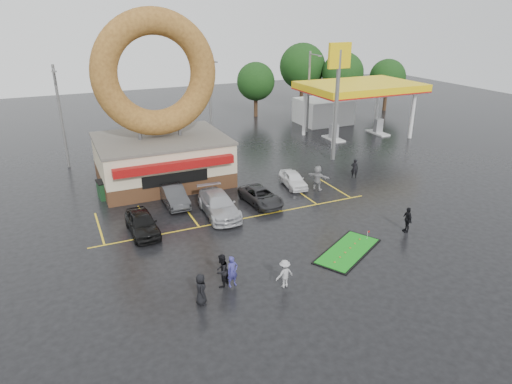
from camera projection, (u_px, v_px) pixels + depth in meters
name	position (u px, v px, depth m)	size (l,w,h in m)	color
ground	(263.00, 240.00, 28.20)	(120.00, 120.00, 0.00)	black
donut_shop	(160.00, 128.00, 36.34)	(10.20, 8.70, 13.50)	#472B19
gas_station	(343.00, 99.00, 52.14)	(12.30, 13.65, 5.90)	silver
shell_sign	(338.00, 80.00, 40.54)	(2.20, 0.36, 10.60)	slate
streetlight_left	(61.00, 115.00, 39.41)	(0.40, 2.21, 9.00)	slate
streetlight_mid	(210.00, 100.00, 45.61)	(0.40, 2.21, 9.00)	slate
streetlight_right	(309.00, 90.00, 51.04)	(0.40, 2.21, 9.00)	slate
tree_far_a	(343.00, 73.00, 61.53)	(5.60, 5.60, 8.00)	#332114
tree_far_b	(387.00, 77.00, 62.38)	(4.90, 4.90, 7.00)	#332114
tree_far_c	(302.00, 66.00, 63.14)	(6.30, 6.30, 9.00)	#332114
tree_far_d	(256.00, 81.00, 58.88)	(4.90, 4.90, 7.00)	#332114
car_black	(142.00, 223.00, 28.85)	(1.68, 4.18, 1.42)	black
car_dgrey	(174.00, 195.00, 33.12)	(1.48, 4.24, 1.40)	#2F2F31
car_silver	(219.00, 205.00, 31.46)	(2.09, 5.15, 1.49)	#B4B5BA
car_grey	(261.00, 196.00, 33.29)	(1.94, 4.22, 1.17)	#29292B
car_white	(293.00, 179.00, 36.52)	(1.45, 3.60, 1.23)	white
person_blue	(232.00, 271.00, 23.31)	(0.61, 0.40, 1.68)	navy
person_blackjkt	(222.00, 271.00, 23.29)	(0.87, 0.68, 1.79)	black
person_hoodie	(285.00, 274.00, 23.25)	(0.99, 0.57, 1.53)	#9C9B9E
person_bystander	(201.00, 289.00, 21.89)	(0.79, 0.52, 1.62)	black
person_cameraman	(407.00, 219.00, 29.06)	(0.98, 0.41, 1.67)	black
person_walker_near	(318.00, 178.00, 35.75)	(1.83, 0.58, 1.97)	#939396
person_walker_far	(354.00, 168.00, 38.31)	(0.60, 0.40, 1.66)	black
dumpster	(111.00, 189.00, 34.45)	(1.80, 1.20, 1.30)	#183F20
putting_green	(348.00, 251.00, 26.89)	(5.36, 4.31, 0.62)	black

